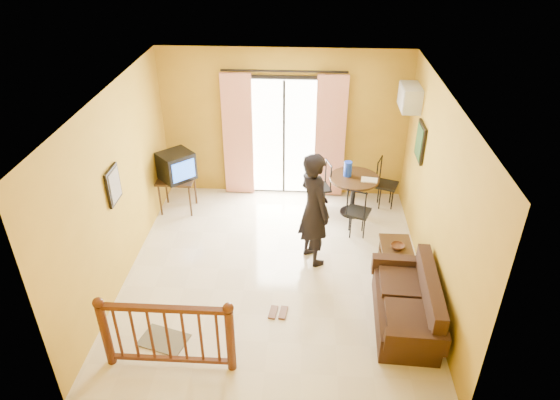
# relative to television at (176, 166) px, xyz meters

# --- Properties ---
(ground) EXTENTS (5.00, 5.00, 0.00)m
(ground) POSITION_rel_television_xyz_m (1.87, -1.70, -0.90)
(ground) COLOR beige
(ground) RESTS_ON ground
(room_shell) EXTENTS (5.00, 5.00, 5.00)m
(room_shell) POSITION_rel_television_xyz_m (1.87, -1.70, 0.80)
(room_shell) COLOR white
(room_shell) RESTS_ON ground
(balcony_door) EXTENTS (2.25, 0.14, 2.46)m
(balcony_door) POSITION_rel_television_xyz_m (1.87, 0.73, 0.29)
(balcony_door) COLOR black
(balcony_door) RESTS_ON ground
(tv_table) EXTENTS (0.65, 0.55, 0.65)m
(tv_table) POSITION_rel_television_xyz_m (-0.03, 0.00, -0.33)
(tv_table) COLOR black
(tv_table) RESTS_ON ground
(television) EXTENTS (0.74, 0.74, 0.49)m
(television) POSITION_rel_television_xyz_m (0.00, 0.00, 0.00)
(television) COLOR black
(television) RESTS_ON tv_table
(picture_left) EXTENTS (0.05, 0.42, 0.52)m
(picture_left) POSITION_rel_television_xyz_m (-0.35, -1.90, 0.65)
(picture_left) COLOR black
(picture_left) RESTS_ON room_shell
(dining_table) EXTENTS (0.88, 0.88, 0.73)m
(dining_table) POSITION_rel_television_xyz_m (3.15, 0.06, -0.32)
(dining_table) COLOR black
(dining_table) RESTS_ON ground
(water_jug) EXTENTS (0.15, 0.15, 0.27)m
(water_jug) POSITION_rel_television_xyz_m (3.03, 0.12, -0.03)
(water_jug) COLOR #1333BA
(water_jug) RESTS_ON dining_table
(serving_tray) EXTENTS (0.30, 0.22, 0.02)m
(serving_tray) POSITION_rel_television_xyz_m (3.40, -0.04, -0.15)
(serving_tray) COLOR silver
(serving_tray) RESTS_ON dining_table
(dining_chairs) EXTENTS (1.75, 1.49, 0.95)m
(dining_chairs) POSITION_rel_television_xyz_m (3.16, -0.05, -0.90)
(dining_chairs) COLOR black
(dining_chairs) RESTS_ON ground
(air_conditioner) EXTENTS (0.31, 0.60, 0.40)m
(air_conditioner) POSITION_rel_television_xyz_m (3.96, 0.25, 1.25)
(air_conditioner) COLOR silver
(air_conditioner) RESTS_ON room_shell
(botanical_print) EXTENTS (0.05, 0.50, 0.60)m
(botanical_print) POSITION_rel_television_xyz_m (4.08, -0.40, 0.75)
(botanical_print) COLOR black
(botanical_print) RESTS_ON room_shell
(coffee_table) EXTENTS (0.47, 0.85, 0.38)m
(coffee_table) POSITION_rel_television_xyz_m (3.72, -1.56, -0.65)
(coffee_table) COLOR black
(coffee_table) RESTS_ON ground
(bowl) EXTENTS (0.27, 0.27, 0.06)m
(bowl) POSITION_rel_television_xyz_m (3.72, -1.52, -0.49)
(bowl) COLOR #532F1C
(bowl) RESTS_ON coffee_table
(sofa) EXTENTS (0.82, 1.65, 0.78)m
(sofa) POSITION_rel_television_xyz_m (3.72, -2.70, -0.61)
(sofa) COLOR black
(sofa) RESTS_ON ground
(standing_person) EXTENTS (0.72, 0.81, 1.85)m
(standing_person) POSITION_rel_television_xyz_m (2.43, -1.35, 0.03)
(standing_person) COLOR black
(standing_person) RESTS_ON ground
(stair_balustrade) EXTENTS (1.63, 0.13, 1.04)m
(stair_balustrade) POSITION_rel_television_xyz_m (0.72, -3.60, -0.34)
(stair_balustrade) COLOR #471E0F
(stair_balustrade) RESTS_ON ground
(doormat) EXTENTS (0.69, 0.55, 0.02)m
(doormat) POSITION_rel_television_xyz_m (0.51, -3.22, -0.89)
(doormat) COLOR #605C4D
(doormat) RESTS_ON ground
(sandals) EXTENTS (0.27, 0.26, 0.03)m
(sandals) POSITION_rel_television_xyz_m (1.97, -2.63, -0.88)
(sandals) COLOR #532F1C
(sandals) RESTS_ON ground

